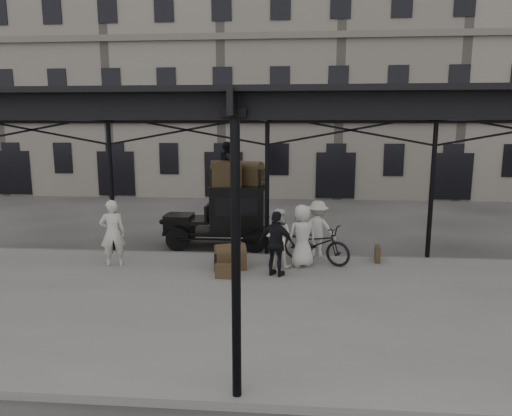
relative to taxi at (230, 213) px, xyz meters
The scene contains 18 objects.
ground 3.75m from the taxi, 67.42° to the right, with size 120.00×120.00×0.00m, color #383533.
platform 5.57m from the taxi, 75.51° to the right, with size 28.00×8.00×0.15m, color slate.
canopy 6.20m from the taxi, 74.74° to the right, with size 22.50×9.00×4.74m.
building_frontage 15.88m from the taxi, 84.70° to the left, with size 64.00×8.00×14.00m, color slate.
taxi is the anchor object (origin of this frame).
porter_left 4.18m from the taxi, 136.11° to the right, with size 0.71×0.47×1.95m, color beige.
porter_midleft 3.13m from the taxi, 55.64° to the right, with size 0.83×0.65×1.71m, color silver.
porter_centre 3.50m from the taxi, 45.41° to the right, with size 0.89×0.58×1.81m, color beige.
porter_official 3.86m from the taxi, 62.94° to the right, with size 1.05×0.44×1.78m, color black.
porter_right 3.31m from the taxi, 26.67° to the right, with size 1.14×0.66×1.77m, color beige.
bicycle 3.58m from the taxi, 36.02° to the right, with size 0.77×2.20×1.15m, color black.
porter_roof 1.72m from the taxi, 107.50° to the right, with size 0.72×0.56×1.48m, color black.
steamer_trunk_roof_near 1.36m from the taxi, 108.07° to the right, with size 0.98×0.60×0.72m, color #453720, non-canonical shape.
steamer_trunk_roof_far 1.49m from the taxi, 16.81° to the left, with size 0.91×0.56×0.67m, color #453720, non-canonical shape.
steamer_trunk_platform 3.09m from the taxi, 81.90° to the right, with size 0.85×0.52×0.62m, color #453720, non-canonical shape.
wicker_hamper 2.72m from the taxi, 82.19° to the right, with size 0.60×0.45×0.50m, color olive.
suitcase_upright 5.15m from the taxi, 21.01° to the right, with size 0.15×0.60×0.45m, color #453720.
suitcase_flat 3.90m from the taxi, 83.56° to the right, with size 0.60×0.15×0.40m, color #453720.
Camera 1 is at (0.80, -12.07, 4.18)m, focal length 32.00 mm.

